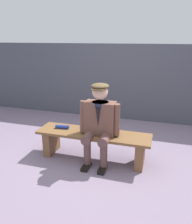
{
  "coord_description": "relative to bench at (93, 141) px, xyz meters",
  "views": [
    {
      "loc": [
        -0.99,
        3.12,
        1.89
      ],
      "look_at": [
        -0.04,
        0.0,
        0.81
      ],
      "focal_mm": 36.11,
      "sensor_mm": 36.0,
      "label": 1
    }
  ],
  "objects": [
    {
      "name": "bench",
      "position": [
        0.0,
        0.0,
        0.0
      ],
      "size": [
        1.81,
        0.46,
        0.46
      ],
      "color": "brown",
      "rests_on": "ground"
    },
    {
      "name": "rolled_magazine",
      "position": [
        0.54,
        -0.02,
        0.17
      ],
      "size": [
        0.23,
        0.09,
        0.06
      ],
      "primitive_type": "cylinder",
      "rotation": [
        0.0,
        1.57,
        0.12
      ],
      "color": "navy",
      "rests_on": "bench"
    },
    {
      "name": "stadium_wall",
      "position": [
        0.0,
        -2.13,
        0.57
      ],
      "size": [
        12.0,
        0.24,
        1.76
      ],
      "primitive_type": "cube",
      "color": "#43464F",
      "rests_on": "ground"
    },
    {
      "name": "seated_man",
      "position": [
        -0.11,
        0.06,
        0.38
      ],
      "size": [
        0.63,
        0.56,
        1.26
      ],
      "color": "brown",
      "rests_on": "ground"
    },
    {
      "name": "ground_plane",
      "position": [
        0.0,
        0.0,
        -0.31
      ],
      "size": [
        30.0,
        30.0,
        0.0
      ],
      "primitive_type": "plane",
      "color": "slate"
    }
  ]
}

